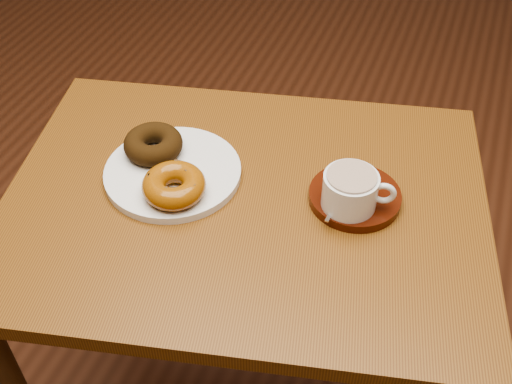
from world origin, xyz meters
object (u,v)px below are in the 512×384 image
(saucer, at_px, (355,197))
(coffee_cup, at_px, (351,190))
(cafe_table, at_px, (245,246))
(donut_plate, at_px, (173,172))

(saucer, relative_size, coffee_cup, 1.30)
(cafe_table, bearing_deg, saucer, 6.35)
(cafe_table, height_order, donut_plate, donut_plate)
(saucer, bearing_deg, donut_plate, -170.96)
(cafe_table, height_order, coffee_cup, coffee_cup)
(cafe_table, distance_m, donut_plate, 0.18)
(cafe_table, distance_m, coffee_cup, 0.23)
(donut_plate, height_order, saucer, saucer)
(coffee_cup, bearing_deg, cafe_table, 179.51)
(donut_plate, bearing_deg, saucer, 9.04)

